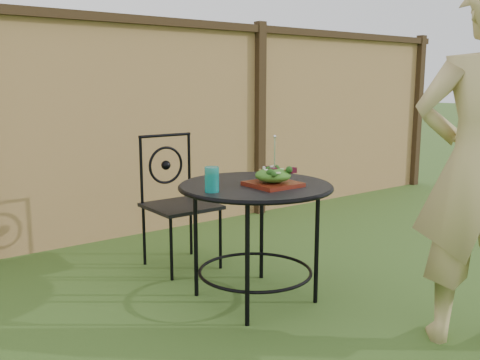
% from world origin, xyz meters
% --- Properties ---
extents(ground, '(60.00, 60.00, 0.00)m').
position_xyz_m(ground, '(0.00, 0.00, 0.00)').
color(ground, '#244416').
rests_on(ground, ground).
extents(fence, '(8.00, 0.12, 1.90)m').
position_xyz_m(fence, '(-0.00, 2.19, 0.95)').
color(fence, tan).
rests_on(fence, ground).
extents(patio_table, '(0.92, 0.92, 0.72)m').
position_xyz_m(patio_table, '(-0.12, 0.43, 0.59)').
color(patio_table, black).
rests_on(patio_table, ground).
extents(patio_chair, '(0.46, 0.46, 0.95)m').
position_xyz_m(patio_chair, '(-0.17, 1.27, 0.50)').
color(patio_chair, black).
rests_on(patio_chair, ground).
extents(salad_plate, '(0.27, 0.27, 0.02)m').
position_xyz_m(salad_plate, '(-0.07, 0.32, 0.74)').
color(salad_plate, '#4B100A').
rests_on(salad_plate, patio_table).
extents(salad, '(0.21, 0.21, 0.08)m').
position_xyz_m(salad, '(-0.07, 0.32, 0.79)').
color(salad, '#235614').
rests_on(salad, salad_plate).
extents(fork, '(0.01, 0.01, 0.18)m').
position_xyz_m(fork, '(-0.06, 0.32, 0.92)').
color(fork, silver).
rests_on(fork, salad).
extents(drinking_glass, '(0.08, 0.08, 0.14)m').
position_xyz_m(drinking_glass, '(-0.45, 0.39, 0.79)').
color(drinking_glass, '#0B837F').
rests_on(drinking_glass, patio_table).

